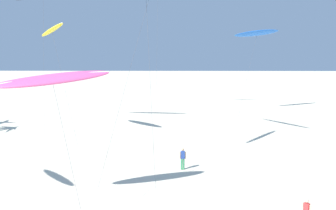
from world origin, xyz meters
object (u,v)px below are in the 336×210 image
Objects in this scene: flying_kite_4 at (52,79)px; person_near_left at (183,158)px; flying_kite_2 at (257,33)px; flying_kite_7 at (52,30)px.

person_near_left is at bearing 42.11° from flying_kite_4.
flying_kite_2 is 30.96m from person_near_left.
flying_kite_7 is (-5.50, 17.40, 3.56)m from flying_kite_4.
flying_kite_2 is 39.12m from flying_kite_4.
flying_kite_2 reaches higher than flying_kite_4.
person_near_left is (7.87, 7.11, -6.93)m from flying_kite_4.
flying_kite_2 reaches higher than person_near_left.
flying_kite_2 is at bearing 33.44° from flying_kite_7.
flying_kite_7 is 19.86m from person_near_left.
flying_kite_7 is at bearing -146.56° from flying_kite_2.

